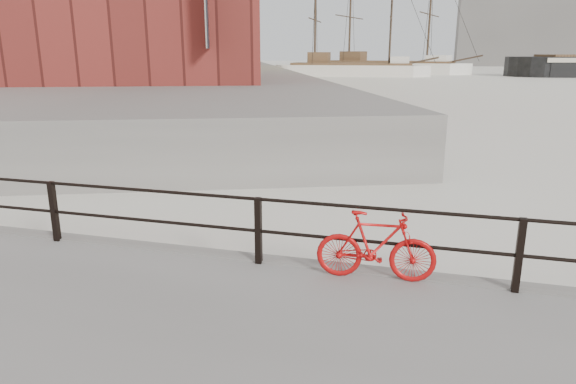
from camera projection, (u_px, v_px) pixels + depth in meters
The scene contains 10 objects.
ground at pixel (510, 310), 6.89m from camera, with size 400.00×400.00×0.00m, color white.
far_quay at pixel (188, 68), 83.88m from camera, with size 24.00×150.00×1.80m, color gray.
guardrail at pixel (519, 256), 6.52m from camera, with size 28.00×0.10×1.00m, color black, non-canonical shape.
bicycle at pixel (376, 246), 6.90m from camera, with size 1.60×0.24×0.97m, color red.
schooner_mid at pixel (386, 73), 84.18m from camera, with size 28.83×12.20×20.75m, color white, non-canonical shape.
schooner_left at pixel (351, 76), 74.28m from camera, with size 23.47×10.67×17.92m, color silver, non-canonical shape.
workboat_near at pixel (139, 93), 43.48m from camera, with size 12.65×4.22×7.00m, color black, non-canonical shape.
workboat_far at pixel (156, 82), 59.20m from camera, with size 12.06×4.17×7.00m, color black, non-canonical shape.
apartment_brick at pixel (188, 10), 114.18m from camera, with size 24.00×15.00×21.20m, color brown.
industrial_west at pixel (524, 29), 129.53m from camera, with size 32.00×18.00×18.00m, color gray.
Camera 1 is at (-1.21, -6.80, 3.35)m, focal length 32.00 mm.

